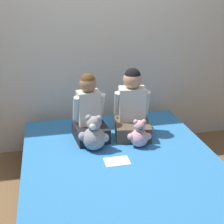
# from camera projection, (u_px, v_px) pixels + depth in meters

# --- Properties ---
(ground_plane) EXTENTS (14.00, 14.00, 0.00)m
(ground_plane) POSITION_uv_depth(u_px,v_px,m) (122.00, 200.00, 2.76)
(ground_plane) COLOR brown
(wall_behind_bed) EXTENTS (8.00, 0.06, 2.50)m
(wall_behind_bed) POSITION_uv_depth(u_px,v_px,m) (97.00, 37.00, 3.32)
(wall_behind_bed) COLOR silver
(wall_behind_bed) RESTS_ON ground_plane
(bed) EXTENTS (1.66, 2.03, 0.40)m
(bed) POSITION_uv_depth(u_px,v_px,m) (122.00, 181.00, 2.69)
(bed) COLOR brown
(bed) RESTS_ON ground_plane
(child_on_left) EXTENTS (0.33, 0.36, 0.63)m
(child_on_left) POSITION_uv_depth(u_px,v_px,m) (89.00, 113.00, 2.92)
(child_on_left) COLOR black
(child_on_left) RESTS_ON bed
(child_on_right) EXTENTS (0.38, 0.43, 0.66)m
(child_on_right) POSITION_uv_depth(u_px,v_px,m) (132.00, 109.00, 3.00)
(child_on_right) COLOR brown
(child_on_right) RESTS_ON bed
(teddy_bear_held_by_left_child) EXTENTS (0.26, 0.21, 0.33)m
(teddy_bear_held_by_left_child) POSITION_uv_depth(u_px,v_px,m) (94.00, 135.00, 2.75)
(teddy_bear_held_by_left_child) COLOR #939399
(teddy_bear_held_by_left_child) RESTS_ON bed
(teddy_bear_held_by_right_child) EXTENTS (0.22, 0.17, 0.26)m
(teddy_bear_held_by_right_child) POSITION_uv_depth(u_px,v_px,m) (139.00, 135.00, 2.81)
(teddy_bear_held_by_right_child) COLOR #DBA3B2
(teddy_bear_held_by_right_child) RESTS_ON bed
(sign_card) EXTENTS (0.21, 0.15, 0.00)m
(sign_card) POSITION_uv_depth(u_px,v_px,m) (117.00, 161.00, 2.60)
(sign_card) COLOR white
(sign_card) RESTS_ON bed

